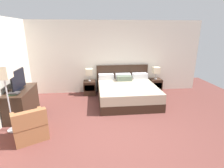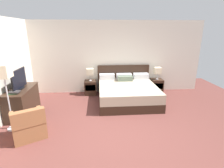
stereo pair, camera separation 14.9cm
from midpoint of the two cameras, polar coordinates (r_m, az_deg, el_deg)
ground_plane at (r=4.25m, az=3.63°, el=-16.92°), size 9.65×9.65×0.00m
wall_back at (r=6.82m, az=-0.00°, el=8.67°), size 7.17×0.06×2.74m
wall_left at (r=5.49m, az=-31.40°, el=4.04°), size 0.06×5.02×2.74m
bed at (r=6.12m, az=5.65°, el=-2.61°), size 2.02×2.11×1.08m
nightstand_left at (r=6.76m, az=-6.39°, el=-1.12°), size 0.45×0.44×0.54m
nightstand_right at (r=7.15m, az=14.86°, el=-0.57°), size 0.45×0.44×0.54m
table_lamp_left at (r=6.59m, az=-6.56°, el=3.97°), size 0.25×0.25×0.47m
table_lamp_right at (r=7.00m, az=15.24°, el=4.24°), size 0.25×0.25×0.47m
dresser at (r=5.66m, az=-26.55°, el=-5.07°), size 0.57×1.31×0.80m
tv at (r=5.48m, az=-27.38°, el=1.34°), size 0.18×0.85×0.55m
book_red_cover at (r=5.20m, az=-28.85°, el=-2.59°), size 0.23×0.21×0.03m
book_blue_cover at (r=5.17m, az=-28.55°, el=-2.26°), size 0.26×0.21×0.03m
armchair_by_window at (r=4.51m, az=-24.67°, el=-12.26°), size 0.92×0.93×0.76m
floor_lamp at (r=4.69m, az=-31.04°, el=2.07°), size 0.30×0.30×1.63m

